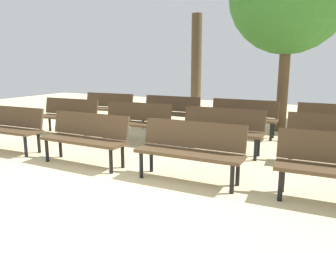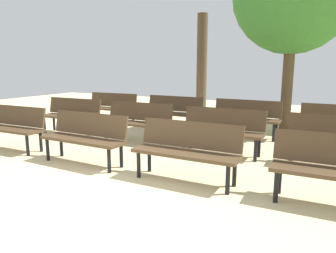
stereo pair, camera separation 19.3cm
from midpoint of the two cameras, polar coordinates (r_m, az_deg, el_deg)
The scene contains 11 objects.
ground_plane at distance 4.12m, azimuth -17.24°, elevation -13.86°, with size 24.00×24.00×0.00m, color beige.
bench_r0_c0 at distance 7.16m, azimuth -25.64°, elevation 0.31°, with size 1.62×0.56×0.87m.
bench_r0_c1 at distance 5.68m, azimuth -13.69°, elevation -1.45°, with size 1.60×0.49×0.87m.
bench_r0_c2 at distance 4.69m, azimuth 4.64°, elevation -3.79°, with size 1.61×0.52×0.87m.
bench_r1_c0 at distance 8.25m, azimuth -16.34°, elevation 2.24°, with size 1.62×0.55×0.87m.
bench_r1_c1 at distance 7.05m, azimuth -4.73°, elevation 1.23°, with size 1.62×0.55×0.87m.
bench_r1_c2 at distance 6.20m, azimuth 10.56°, elevation -0.29°, with size 1.61×0.53×0.87m.
bench_r2_c0 at distance 9.53m, azimuth -9.61°, elevation 3.67°, with size 1.62×0.56×0.87m.
bench_r2_c1 at distance 8.47m, azimuth 1.54°, elevation 2.91°, with size 1.60×0.49×0.87m.
bench_r2_c2 at distance 7.81m, azimuth 14.52°, elevation 1.87°, with size 1.61×0.50×0.87m.
tree_2 at distance 12.19m, azimuth 6.56°, elevation 11.32°, with size 0.39×0.39×3.55m.
Camera 2 is at (2.84, -2.51, 1.70)m, focal length 33.90 mm.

